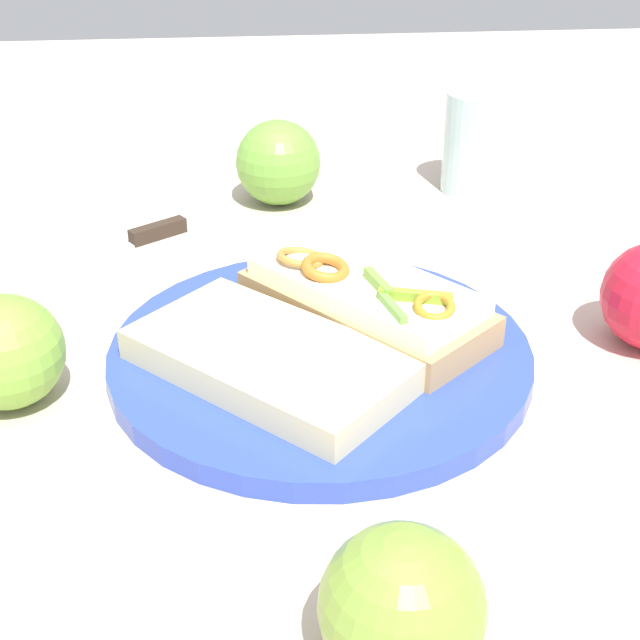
{
  "coord_description": "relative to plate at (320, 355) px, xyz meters",
  "views": [
    {
      "loc": [
        0.52,
        -0.05,
        0.33
      ],
      "look_at": [
        0.0,
        0.0,
        0.03
      ],
      "focal_mm": 50.78,
      "sensor_mm": 36.0,
      "label": 1
    }
  ],
  "objects": [
    {
      "name": "ground_plane",
      "position": [
        0.0,
        0.0,
        -0.01
      ],
      "size": [
        2.0,
        2.0,
        0.0
      ],
      "primitive_type": "plane",
      "color": "#C3AE9E",
      "rests_on": "ground"
    },
    {
      "name": "plate",
      "position": [
        0.0,
        0.0,
        0.0
      ],
      "size": [
        0.28,
        0.28,
        0.01
      ],
      "primitive_type": "cylinder",
      "color": "#2F48B2",
      "rests_on": "ground_plane"
    },
    {
      "name": "sandwich",
      "position": [
        -0.03,
        0.03,
        0.03
      ],
      "size": [
        0.19,
        0.18,
        0.05
      ],
      "rotation": [
        0.0,
        0.0,
        0.71
      ],
      "color": "tan",
      "rests_on": "plate"
    },
    {
      "name": "bread_slice_side",
      "position": [
        0.03,
        -0.03,
        0.02
      ],
      "size": [
        0.19,
        0.2,
        0.02
      ],
      "primitive_type": "cube",
      "rotation": [
        0.0,
        0.0,
        0.81
      ],
      "color": "beige",
      "rests_on": "plate"
    },
    {
      "name": "apple_1",
      "position": [
        0.25,
        0.01,
        0.03
      ],
      "size": [
        0.1,
        0.1,
        0.07
      ],
      "primitive_type": "sphere",
      "rotation": [
        0.0,
        0.0,
        3.9
      ],
      "color": "olive",
      "rests_on": "ground_plane"
    },
    {
      "name": "apple_2",
      "position": [
        -0.29,
        -0.01,
        0.03
      ],
      "size": [
        0.09,
        0.09,
        0.08
      ],
      "primitive_type": "sphere",
      "rotation": [
        0.0,
        0.0,
        6.16
      ],
      "color": "#6CA83A",
      "rests_on": "ground_plane"
    },
    {
      "name": "apple_3",
      "position": [
        0.02,
        -0.2,
        0.03
      ],
      "size": [
        0.1,
        0.1,
        0.07
      ],
      "primitive_type": "sphere",
      "rotation": [
        0.0,
        0.0,
        0.83
      ],
      "color": "#79AC39",
      "rests_on": "ground_plane"
    },
    {
      "name": "drinking_glass",
      "position": [
        -0.3,
        0.18,
        0.04
      ],
      "size": [
        0.07,
        0.07,
        0.1
      ],
      "primitive_type": "cylinder",
      "color": "silver",
      "rests_on": "ground_plane"
    },
    {
      "name": "knife",
      "position": [
        -0.21,
        -0.13,
        -0.0
      ],
      "size": [
        0.07,
        0.1,
        0.01
      ],
      "rotation": [
        0.0,
        0.0,
        5.31
      ],
      "color": "silver",
      "rests_on": "ground_plane"
    }
  ]
}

